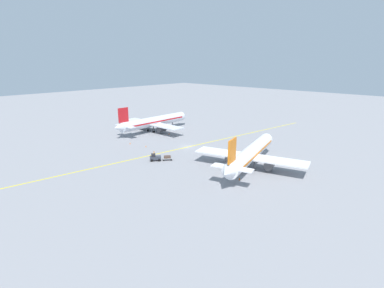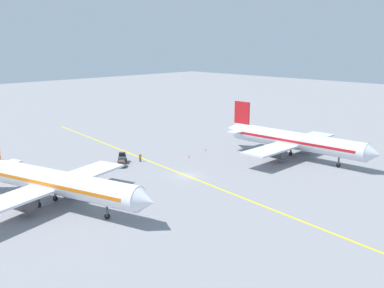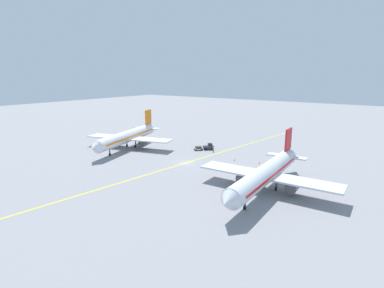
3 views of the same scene
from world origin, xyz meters
name	(u,v)px [view 1 (image 1 of 3)]	position (x,y,z in m)	size (l,w,h in m)	color
ground_plane	(188,147)	(0.00, 0.00, 0.00)	(400.00, 400.00, 0.00)	gray
apron_yellow_centreline	(188,147)	(0.00, 0.00, 0.00)	(0.40, 120.00, 0.01)	yellow
airplane_at_gate	(154,122)	(-24.48, 6.71, 3.71)	(28.13, 35.48, 10.60)	silver
airplane_adjacent_stand	(251,154)	(24.50, -2.73, 3.71)	(28.37, 34.99, 10.60)	white
baggage_tug_dark	(155,158)	(2.84, -15.61, 0.90)	(3.05, 3.28, 2.11)	#333842
baggage_cart_trailing	(167,157)	(4.90, -13.04, 0.76)	(2.72, 2.90, 1.24)	gray
ground_crew_worker	(154,154)	(-0.09, -13.53, 0.91)	(0.48, 0.39, 1.68)	#23232D
traffic_cone_near_nose	(146,146)	(-9.51, -9.02, 0.28)	(0.32, 0.32, 0.55)	orange
traffic_cone_mid_apron	(169,134)	(-16.46, 7.23, 0.28)	(0.32, 0.32, 0.55)	orange
traffic_cone_by_wingtip	(130,143)	(-15.98, -10.38, 0.28)	(0.32, 0.32, 0.55)	orange
traffic_cone_far_edge	(239,179)	(27.28, -11.36, 0.28)	(0.32, 0.32, 0.55)	orange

